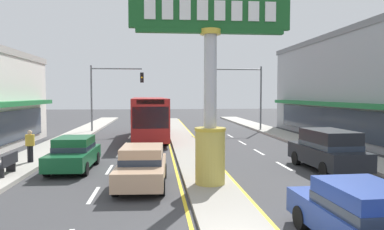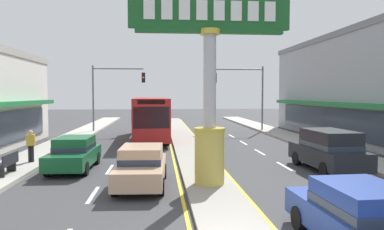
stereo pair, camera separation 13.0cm
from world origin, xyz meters
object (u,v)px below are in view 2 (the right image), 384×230
Objects in this scene: traffic_light_right_side at (244,87)px; storefront_right at (383,87)px; suv_mid_left_lane at (152,119)px; sedan_kerb_right at (74,153)px; traffic_light_left_side at (112,87)px; bus_near_right_lane at (150,116)px; sedan_far_left_oncoming at (359,216)px; suv_near_left_lane at (328,150)px; district_sign at (210,85)px; street_bench at (7,163)px; sedan_far_right_lane at (142,166)px; pedestrian_near_kerb at (31,144)px.

storefront_right is at bearing -43.96° from traffic_light_right_side.
suv_mid_left_lane is at bearing 145.95° from storefront_right.
storefront_right is 22.50m from sedan_kerb_right.
bus_near_right_lane is (3.59, -5.41, -2.38)m from traffic_light_left_side.
traffic_light_left_side is 6.91m from bus_near_right_lane.
sedan_far_left_oncoming is at bearing -97.72° from traffic_light_right_side.
suv_near_left_lane is 23.08m from suv_mid_left_lane.
district_sign is at bearing -156.97° from suv_near_left_lane.
suv_mid_left_lane reaches higher than street_bench.
sedan_far_right_lane is 2.74× the size of street_bench.
suv_mid_left_lane is 30.33m from sedan_far_left_oncoming.
district_sign is 1.57× the size of suv_mid_left_lane.
sedan_kerb_right is at bearing 130.92° from sedan_far_left_oncoming.
sedan_far_right_lane is at bearing -89.99° from suv_mid_left_lane.
bus_near_right_lane is 21.83m from sedan_far_left_oncoming.
district_sign is 1.18× the size of traffic_light_right_side.
pedestrian_near_kerb is at bearing 148.50° from district_sign.
bus_near_right_lane is 2.60× the size of sedan_kerb_right.
storefront_right is 21.20m from sedan_far_right_lane.
street_bench is (-2.39, -1.66, -0.14)m from sedan_kerb_right.
sedan_far_right_lane is at bearing -113.62° from traffic_light_right_side.
street_bench is 1.00× the size of pedestrian_near_kerb.
street_bench is at bearing -128.29° from traffic_light_right_side.
suv_mid_left_lane is 2.90× the size of street_bench.
storefront_right is 25.33m from street_bench.
suv_mid_left_lane reaches higher than pedestrian_near_kerb.
traffic_light_left_side is 1.34× the size of suv_mid_left_lane.
district_sign is at bearing -10.27° from sedan_far_right_lane.
pedestrian_near_kerb is (0.01, 2.86, 0.43)m from street_bench.
suv_near_left_lane is 1.01× the size of suv_mid_left_lane.
traffic_light_left_side reaches higher than bus_near_right_lane.
street_bench is at bearing -104.63° from suv_mid_left_lane.
sedan_kerb_right is (-3.30, -20.10, -0.20)m from suv_mid_left_lane.
suv_near_left_lane is 1.08× the size of sedan_kerb_right.
traffic_light_left_side is 16.06m from pedestrian_near_kerb.
pedestrian_near_kerb is at bearing 134.67° from sedan_far_left_oncoming.
sedan_far_left_oncoming is at bearing -80.16° from suv_mid_left_lane.
storefront_right reaches higher than traffic_light_right_side.
district_sign is 1.56× the size of suv_near_left_lane.
suv_mid_left_lane is at bearing 111.57° from suv_near_left_lane.
suv_near_left_lane is at bearing -10.24° from pedestrian_near_kerb.
storefront_right is 16.55× the size of pedestrian_near_kerb.
pedestrian_near_kerb reaches higher than sedan_far_left_oncoming.
traffic_light_right_side is at bearing 136.04° from storefront_right.
traffic_light_right_side is 1.43× the size of sedan_kerb_right.
sedan_far_left_oncoming is 2.72× the size of street_bench.
traffic_light_left_side reaches higher than pedestrian_near_kerb.
suv_near_left_lane is 2.93× the size of street_bench.
traffic_light_right_side is 0.55× the size of bus_near_right_lane.
traffic_light_right_side is 22.14m from sedan_far_right_lane.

